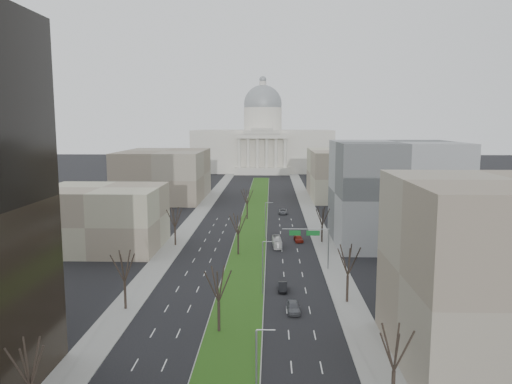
% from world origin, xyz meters
% --- Properties ---
extents(ground, '(600.00, 600.00, 0.00)m').
position_xyz_m(ground, '(0.00, 120.00, 0.00)').
color(ground, black).
rests_on(ground, ground).
extents(median, '(8.00, 222.03, 0.20)m').
position_xyz_m(median, '(0.00, 118.99, 0.10)').
color(median, '#999993').
rests_on(median, ground).
extents(sidewalk_left, '(5.00, 330.00, 0.15)m').
position_xyz_m(sidewalk_left, '(-17.50, 95.00, 0.07)').
color(sidewalk_left, gray).
rests_on(sidewalk_left, ground).
extents(sidewalk_right, '(5.00, 330.00, 0.15)m').
position_xyz_m(sidewalk_right, '(17.50, 95.00, 0.07)').
color(sidewalk_right, gray).
rests_on(sidewalk_right, ground).
extents(capitol, '(80.00, 46.00, 55.00)m').
position_xyz_m(capitol, '(0.00, 269.59, 16.31)').
color(capitol, beige).
rests_on(capitol, ground).
extents(building_beige_left, '(26.00, 22.00, 14.00)m').
position_xyz_m(building_beige_left, '(-33.00, 85.00, 7.00)').
color(building_beige_left, '#9F917B').
rests_on(building_beige_left, ground).
extents(building_grey_right, '(28.00, 26.00, 24.00)m').
position_xyz_m(building_grey_right, '(34.00, 92.00, 12.00)').
color(building_grey_right, '#5B5D5F').
rests_on(building_grey_right, ground).
extents(building_far_left, '(30.00, 40.00, 18.00)m').
position_xyz_m(building_far_left, '(-35.00, 160.00, 9.00)').
color(building_far_left, gray).
rests_on(building_far_left, ground).
extents(building_far_right, '(30.00, 40.00, 18.00)m').
position_xyz_m(building_far_right, '(35.00, 165.00, 9.00)').
color(building_far_right, '#9F917B').
rests_on(building_far_right, ground).
extents(tree_left_near, '(5.10, 5.10, 9.18)m').
position_xyz_m(tree_left_near, '(-17.20, 18.00, 6.61)').
color(tree_left_near, black).
rests_on(tree_left_near, ground).
extents(tree_left_mid, '(5.40, 5.40, 9.72)m').
position_xyz_m(tree_left_mid, '(-17.20, 48.00, 7.00)').
color(tree_left_mid, black).
rests_on(tree_left_mid, ground).
extents(tree_left_far, '(5.28, 5.28, 9.50)m').
position_xyz_m(tree_left_far, '(-17.20, 88.00, 6.84)').
color(tree_left_far, black).
rests_on(tree_left_far, ground).
extents(tree_right_near, '(5.16, 5.16, 9.29)m').
position_xyz_m(tree_right_near, '(17.20, 22.00, 6.69)').
color(tree_right_near, black).
rests_on(tree_right_near, ground).
extents(tree_right_mid, '(5.52, 5.52, 9.94)m').
position_xyz_m(tree_right_mid, '(17.20, 52.00, 7.16)').
color(tree_right_mid, black).
rests_on(tree_right_mid, ground).
extents(tree_right_far, '(5.04, 5.04, 9.07)m').
position_xyz_m(tree_right_far, '(17.20, 92.00, 6.53)').
color(tree_right_far, black).
rests_on(tree_right_far, ground).
extents(tree_median_a, '(5.40, 5.40, 9.72)m').
position_xyz_m(tree_median_a, '(-2.00, 40.00, 7.00)').
color(tree_median_a, black).
rests_on(tree_median_a, ground).
extents(tree_median_b, '(5.40, 5.40, 9.72)m').
position_xyz_m(tree_median_b, '(-2.00, 80.00, 7.00)').
color(tree_median_b, black).
rests_on(tree_median_b, ground).
extents(tree_median_c, '(5.40, 5.40, 9.72)m').
position_xyz_m(tree_median_c, '(-2.00, 120.00, 7.00)').
color(tree_median_c, black).
rests_on(tree_median_c, ground).
extents(streetlamp_median_a, '(1.90, 0.20, 9.16)m').
position_xyz_m(streetlamp_median_a, '(3.76, 20.00, 4.81)').
color(streetlamp_median_a, gray).
rests_on(streetlamp_median_a, ground).
extents(streetlamp_median_b, '(1.90, 0.20, 9.16)m').
position_xyz_m(streetlamp_median_b, '(3.76, 55.00, 4.81)').
color(streetlamp_median_b, gray).
rests_on(streetlamp_median_b, ground).
extents(streetlamp_median_c, '(1.90, 0.20, 9.16)m').
position_xyz_m(streetlamp_median_c, '(3.76, 95.00, 4.81)').
color(streetlamp_median_c, gray).
rests_on(streetlamp_median_c, ground).
extents(mast_arm_signs, '(9.12, 0.24, 8.09)m').
position_xyz_m(mast_arm_signs, '(13.49, 70.03, 6.11)').
color(mast_arm_signs, gray).
rests_on(mast_arm_signs, ground).
extents(car_grey_near, '(2.10, 4.78, 1.60)m').
position_xyz_m(car_grey_near, '(8.48, 47.67, 0.80)').
color(car_grey_near, '#55575E').
rests_on(car_grey_near, ground).
extents(car_black, '(1.59, 4.27, 1.39)m').
position_xyz_m(car_black, '(7.09, 57.29, 0.70)').
color(car_black, black).
rests_on(car_black, ground).
extents(car_red, '(2.35, 4.90, 1.38)m').
position_xyz_m(car_red, '(11.65, 92.86, 0.69)').
color(car_red, maroon).
rests_on(car_red, ground).
extents(car_grey_far, '(2.59, 5.51, 1.52)m').
position_xyz_m(car_grey_far, '(8.84, 129.39, 0.76)').
color(car_grey_far, '#56585F').
rests_on(car_grey_far, ground).
extents(box_van, '(2.25, 7.91, 2.18)m').
position_xyz_m(box_van, '(6.44, 87.46, 1.09)').
color(box_van, silver).
rests_on(box_van, ground).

